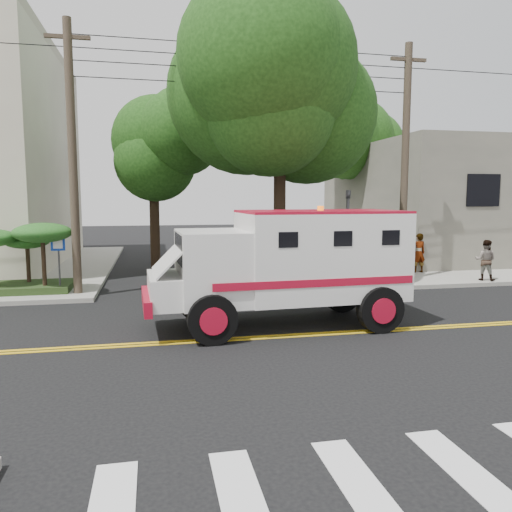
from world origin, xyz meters
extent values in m
plane|color=black|center=(0.00, 0.00, 0.00)|extent=(100.00, 100.00, 0.00)
cube|color=gray|center=(13.50, 13.50, 0.07)|extent=(17.00, 17.00, 0.15)
cube|color=#626054|center=(15.00, 14.00, 3.15)|extent=(14.00, 12.00, 6.00)
cylinder|color=#382D23|center=(-5.60, 6.00, 4.50)|extent=(0.28, 0.28, 9.00)
cylinder|color=#382D23|center=(6.30, 6.20, 4.50)|extent=(0.28, 0.28, 9.00)
cylinder|color=black|center=(1.50, 6.50, 3.50)|extent=(0.44, 0.44, 7.00)
sphere|color=#15350E|center=(1.50, 6.50, 7.00)|extent=(5.32, 5.32, 5.32)
sphere|color=#15350E|center=(2.64, 5.74, 7.57)|extent=(4.56, 4.56, 4.56)
cylinder|color=black|center=(-3.00, 12.00, 2.80)|extent=(0.44, 0.44, 5.60)
sphere|color=#15350E|center=(-3.00, 12.00, 5.60)|extent=(3.92, 3.92, 3.92)
sphere|color=#15350E|center=(-2.16, 11.44, 6.02)|extent=(3.36, 3.36, 3.36)
cylinder|color=black|center=(8.50, 16.00, 2.97)|extent=(0.44, 0.44, 5.95)
sphere|color=#15350E|center=(8.50, 16.00, 5.95)|extent=(4.20, 4.20, 4.20)
sphere|color=#15350E|center=(9.40, 15.40, 6.40)|extent=(3.60, 3.60, 3.60)
cylinder|color=#3F3F42|center=(3.80, 5.60, 1.80)|extent=(0.12, 0.12, 3.60)
imported|color=#3F3F42|center=(3.80, 5.60, 3.15)|extent=(0.15, 0.18, 0.90)
cylinder|color=#3F3F42|center=(-6.20, 6.20, 1.00)|extent=(0.06, 0.06, 2.00)
cube|color=#0C33A5|center=(-6.20, 6.14, 1.80)|extent=(0.45, 0.03, 0.45)
cube|color=#1E3314|center=(-7.50, 6.80, 0.27)|extent=(3.20, 2.00, 0.24)
cylinder|color=black|center=(-7.40, 7.20, 1.07)|extent=(0.14, 0.14, 1.36)
ellipsoid|color=#184D17|center=(-7.40, 7.20, 1.83)|extent=(1.55, 1.55, 0.54)
cylinder|color=black|center=(-6.70, 6.30, 1.23)|extent=(0.14, 0.14, 1.68)
ellipsoid|color=#184D17|center=(-6.70, 6.30, 2.17)|extent=(1.91, 1.91, 0.66)
cube|color=silver|center=(1.18, 1.00, 1.84)|extent=(4.20, 2.59, 2.21)
cube|color=silver|center=(-1.65, 0.88, 1.63)|extent=(1.78, 2.38, 1.79)
cube|color=black|center=(-2.47, 0.85, 2.10)|extent=(0.14, 1.79, 0.74)
cube|color=silver|center=(-2.76, 0.83, 1.10)|extent=(1.03, 2.14, 0.74)
cube|color=#A10C22|center=(-3.28, 0.81, 0.84)|extent=(0.28, 2.27, 0.37)
cube|color=#A10C22|center=(1.18, 1.00, 2.97)|extent=(4.20, 2.59, 0.06)
cylinder|color=black|center=(-1.81, -0.30, 0.58)|extent=(1.17, 0.38, 1.16)
cylinder|color=black|center=(-1.91, 2.05, 0.58)|extent=(1.17, 0.38, 1.16)
cylinder|color=black|center=(2.39, -0.13, 0.58)|extent=(1.17, 0.38, 1.16)
cylinder|color=black|center=(2.29, 2.23, 0.58)|extent=(1.17, 0.38, 1.16)
imported|color=gray|center=(7.99, 7.91, 0.99)|extent=(0.61, 0.40, 1.68)
imported|color=gray|center=(9.44, 5.50, 0.94)|extent=(0.97, 0.96, 1.57)
camera|label=1|loc=(-3.09, -11.36, 3.34)|focal=35.00mm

